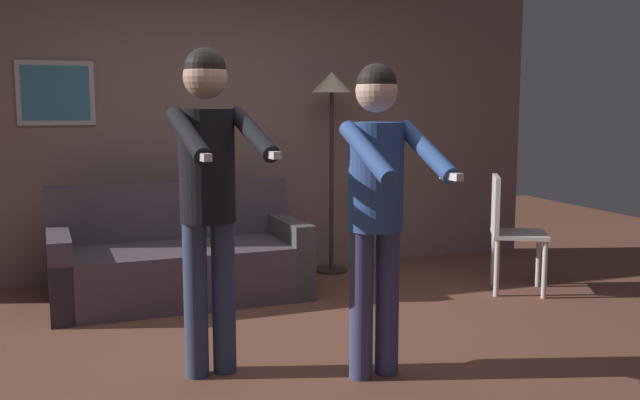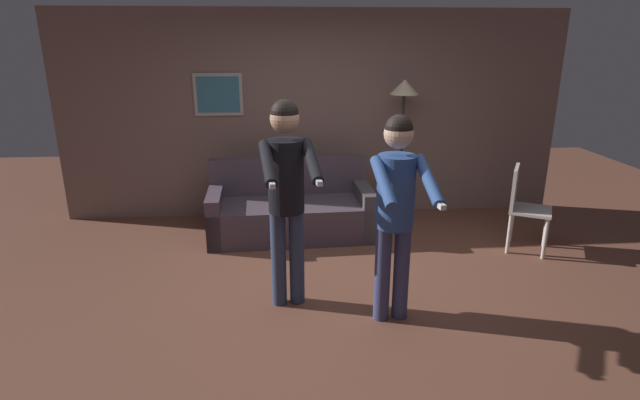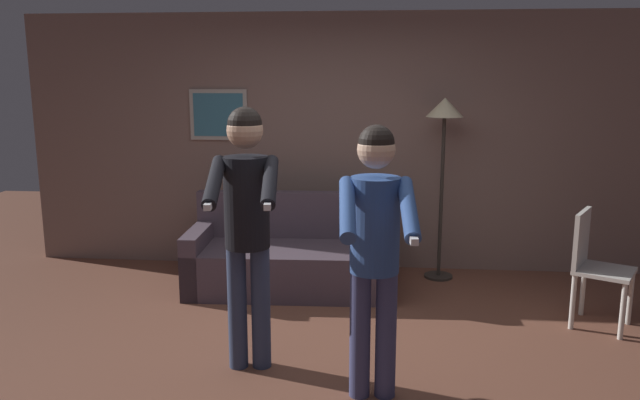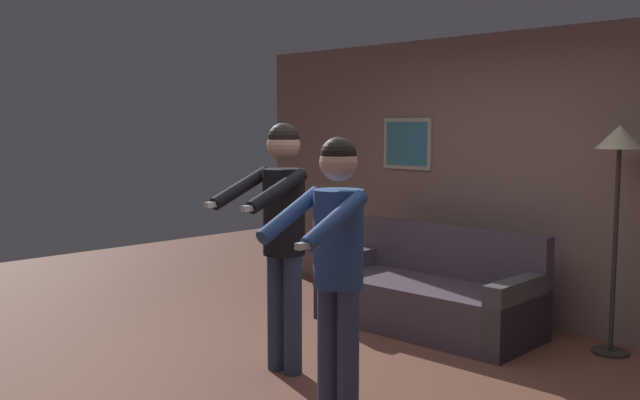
{
  "view_description": "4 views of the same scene",
  "coord_description": "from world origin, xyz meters",
  "views": [
    {
      "loc": [
        -1.09,
        -3.94,
        1.49
      ],
      "look_at": [
        0.17,
        -0.32,
        0.98
      ],
      "focal_mm": 40.0,
      "sensor_mm": 36.0,
      "label": 1
    },
    {
      "loc": [
        -0.45,
        -4.1,
        2.24
      ],
      "look_at": [
        -0.12,
        -0.15,
        0.95
      ],
      "focal_mm": 28.0,
      "sensor_mm": 36.0,
      "label": 2
    },
    {
      "loc": [
        0.46,
        -4.09,
        1.99
      ],
      "look_at": [
        0.09,
        -0.18,
        1.2
      ],
      "focal_mm": 35.0,
      "sensor_mm": 36.0,
      "label": 3
    },
    {
      "loc": [
        3.33,
        -3.45,
        1.78
      ],
      "look_at": [
        0.11,
        -0.28,
        1.3
      ],
      "focal_mm": 40.0,
      "sensor_mm": 36.0,
      "label": 4
    }
  ],
  "objects": [
    {
      "name": "person_standing_right",
      "position": [
        0.44,
        -0.48,
        1.03
      ],
      "size": [
        0.46,
        0.67,
        1.71
      ],
      "color": "#3D416E",
      "rests_on": "ground_plane"
    },
    {
      "name": "person_standing_left",
      "position": [
        -0.4,
        -0.16,
        1.1
      ],
      "size": [
        0.49,
        0.75,
        1.79
      ],
      "color": "#344161",
      "rests_on": "ground_plane"
    },
    {
      "name": "torchiere_lamp",
      "position": [
        1.07,
        1.95,
        1.5
      ],
      "size": [
        0.36,
        0.36,
        1.77
      ],
      "color": "#332D28",
      "rests_on": "ground_plane"
    },
    {
      "name": "couch",
      "position": [
        -0.34,
        1.5,
        0.28
      ],
      "size": [
        1.93,
        0.92,
        0.87
      ],
      "color": "#51424E",
      "rests_on": "ground_plane"
    },
    {
      "name": "ground_plane",
      "position": [
        0.0,
        0.0,
        0.0
      ],
      "size": [
        12.0,
        12.0,
        0.0
      ],
      "primitive_type": "plane",
      "color": "brown"
    },
    {
      "name": "back_wall_assembly",
      "position": [
        -0.01,
        2.27,
        1.3
      ],
      "size": [
        6.4,
        0.09,
        2.6
      ],
      "color": "#83685F",
      "rests_on": "ground_plane"
    }
  ]
}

